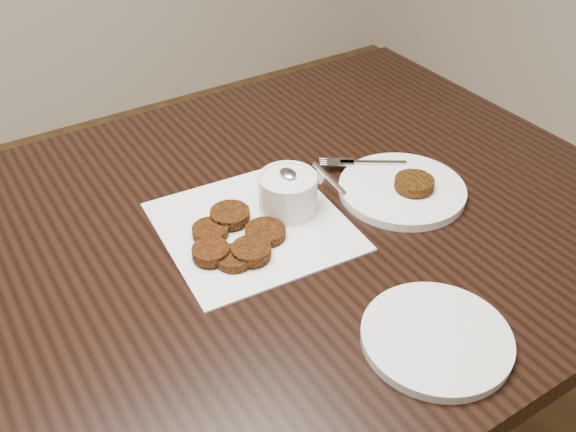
# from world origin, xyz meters

# --- Properties ---
(table) EXTENTS (1.48, 0.95, 0.75)m
(table) POSITION_xyz_m (0.07, 0.08, 0.38)
(table) COLOR black
(table) RESTS_ON floor
(napkin) EXTENTS (0.31, 0.31, 0.00)m
(napkin) POSITION_xyz_m (0.14, 0.08, 0.75)
(napkin) COLOR white
(napkin) RESTS_ON table
(sauce_ramekin) EXTENTS (0.13, 0.13, 0.14)m
(sauce_ramekin) POSITION_xyz_m (0.21, 0.09, 0.82)
(sauce_ramekin) COLOR silver
(sauce_ramekin) RESTS_ON napkin
(patty_cluster) EXTENTS (0.27, 0.27, 0.02)m
(patty_cluster) POSITION_xyz_m (0.08, 0.06, 0.76)
(patty_cluster) COLOR #612F0C
(patty_cluster) RESTS_ON napkin
(plate_with_patty) EXTENTS (0.31, 0.31, 0.03)m
(plate_with_patty) POSITION_xyz_m (0.41, 0.03, 0.77)
(plate_with_patty) COLOR white
(plate_with_patty) RESTS_ON table
(plate_empty) EXTENTS (0.24, 0.24, 0.01)m
(plate_empty) POSITION_xyz_m (0.23, -0.26, 0.76)
(plate_empty) COLOR silver
(plate_empty) RESTS_ON table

